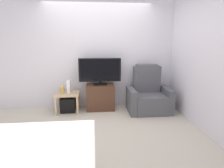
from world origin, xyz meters
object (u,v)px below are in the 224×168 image
Objects in this scene: tv_stand at (100,97)px; television at (100,71)px; side_table at (68,96)px; subwoofer_box at (68,104)px; game_console at (69,87)px; recliner_armchair at (148,95)px; book_upright at (63,90)px.

television reaches higher than tv_stand.
side_table reaches higher than subwoofer_box.
game_console is (-0.73, -0.08, -0.35)m from television.
game_console reaches higher than tv_stand.
recliner_armchair is (1.13, -0.21, 0.07)m from tv_stand.
television is 0.81m from game_console.
tv_stand is at bearing 6.23° from book_upright.
game_console is (0.04, 0.01, 0.21)m from side_table.
game_console is (-0.73, -0.06, 0.29)m from tv_stand.
tv_stand is 0.79m from game_console.
book_upright reaches higher than side_table.
recliner_armchair is 1.87m from game_console.
subwoofer_box is 1.19× the size of game_console.
side_table is 1.92× the size of game_console.
recliner_armchair is 6.61× the size of book_upright.
book_upright reaches higher than subwoofer_box.
recliner_armchair reaches higher than tv_stand.
side_table is at bearing -179.98° from recliner_armchair.
side_table is at bearing -164.05° from game_console.
tv_stand is 2.35× the size of game_console.
side_table is 1.61× the size of subwoofer_box.
tv_stand is 0.78m from subwoofer_box.
subwoofer_box is (0.00, 0.00, -0.21)m from side_table.
recliner_armchair is at bearing -3.32° from book_upright.
tv_stand is 4.05× the size of book_upright.
television is 2.96× the size of subwoofer_box.
book_upright is (-0.10, -0.02, 0.37)m from subwoofer_box.
recliner_armchair is 3.23× the size of subwoofer_box.
tv_stand is 1.98× the size of subwoofer_box.
book_upright is at bearing -172.54° from television.
subwoofer_box is (-1.89, 0.14, -0.21)m from recliner_armchair.
tv_stand is at bearing -90.00° from television.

